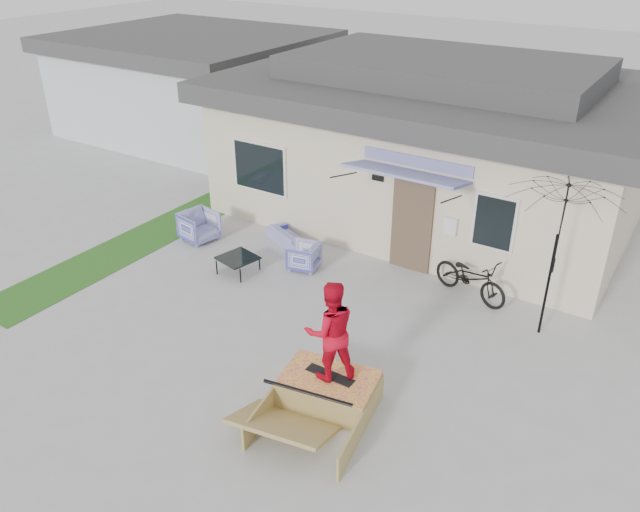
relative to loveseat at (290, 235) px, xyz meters
The scene contains 13 objects.
ground 4.43m from the loveseat, 63.57° to the right, with size 90.00×90.00×0.00m, color #A9A9A9.
grass_strip 3.79m from the loveseat, 148.73° to the right, with size 1.40×8.00×0.01m, color #245A1C.
house 4.79m from the loveseat, 63.96° to the left, with size 10.80×8.49×4.10m.
neighbor_house 10.56m from the loveseat, 144.71° to the left, with size 8.60×7.60×3.50m.
loveseat is the anchor object (origin of this frame).
armchair_left 2.27m from the loveseat, 154.11° to the right, with size 0.80×0.75×0.82m, color #3037A8.
armchair_right 1.23m from the loveseat, 39.87° to the right, with size 0.65×0.61×0.67m, color #3037A8.
coffee_table 1.76m from the loveseat, 96.17° to the right, with size 0.76×0.76×0.38m, color black.
bicycle 4.58m from the loveseat, ahead, with size 0.62×1.78×1.14m, color black.
patio_umbrella 6.38m from the loveseat, ahead, with size 2.49×2.39×2.20m.
skate_ramp 5.81m from the loveseat, 48.50° to the right, with size 1.52×2.02×0.51m, color #A3884A, non-canonical shape.
skateboard 5.77m from the loveseat, 48.23° to the right, with size 0.84×0.21×0.05m, color black.
skater 5.87m from the loveseat, 48.23° to the right, with size 0.84×0.65×1.71m, color red.
Camera 1 is at (6.13, -7.24, 7.01)m, focal length 35.43 mm.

